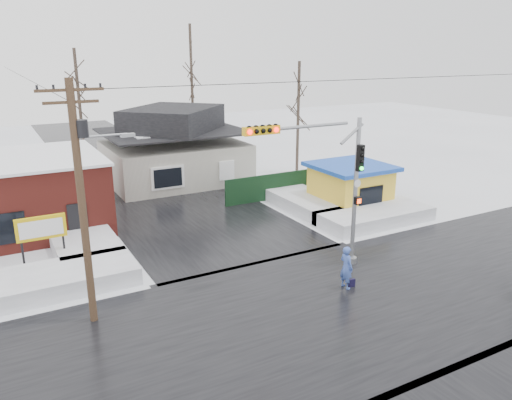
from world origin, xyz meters
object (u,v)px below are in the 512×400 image
marquee_sign (41,229)px  utility_pole (83,191)px  kiosk (350,186)px  pedestrian (346,268)px  traffic_signal (329,176)px

marquee_sign → utility_pole: bearing=-79.9°
kiosk → pedestrian: (-7.42, -8.96, -0.51)m
traffic_signal → marquee_sign: (-11.43, 6.53, -2.62)m
kiosk → pedestrian: bearing=-129.6°
traffic_signal → utility_pole: utility_pole is taller
marquee_sign → kiosk: bearing=1.6°
traffic_signal → pedestrian: (-0.36, -1.94, -3.59)m
traffic_signal → kiosk: bearing=44.8°
kiosk → pedestrian: 11.65m
utility_pole → marquee_sign: (-1.07, 5.99, -3.19)m
utility_pole → marquee_sign: size_ratio=3.53×
marquee_sign → kiosk: (18.50, 0.50, -0.46)m
marquee_sign → pedestrian: (11.08, -8.46, -0.97)m
utility_pole → kiosk: 18.95m
kiosk → pedestrian: kiosk is taller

